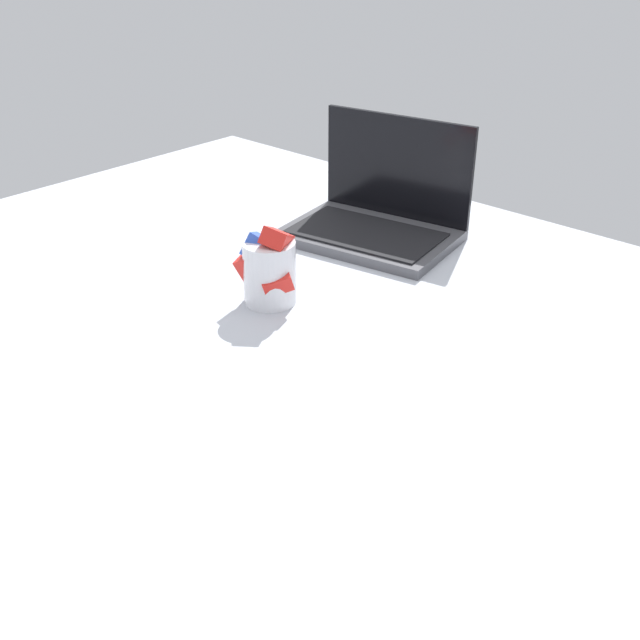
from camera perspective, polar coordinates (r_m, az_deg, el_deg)
The scene contains 3 objects.
bed_mattress at distance 127.47cm, azimuth -2.61°, elevation -3.84°, with size 180.00×140.00×18.00cm, color #B7BCC6.
laptop at distance 154.68cm, azimuth 4.36°, elevation 7.89°, with size 36.32×28.10×23.00cm.
snack_cup at distance 127.29cm, azimuth -3.90°, elevation 3.84°, with size 11.20×9.30×14.68cm.
Camera 1 is at (75.74, -75.36, 78.52)cm, focal length 42.23 mm.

